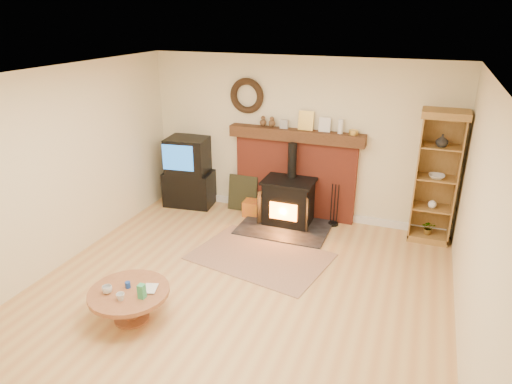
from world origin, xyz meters
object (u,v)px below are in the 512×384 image
at_px(wood_stove, 288,203).
at_px(tv_unit, 189,173).
at_px(curio_cabinet, 436,177).
at_px(coffee_table, 129,296).

height_order(wood_stove, tv_unit, wood_stove).
bearing_deg(curio_cabinet, wood_stove, -172.54).
relative_size(curio_cabinet, coffee_table, 2.22).
relative_size(wood_stove, curio_cabinet, 0.71).
distance_m(wood_stove, coffee_table, 3.12).
relative_size(wood_stove, coffee_table, 1.58).
xyz_separation_m(wood_stove, curio_cabinet, (2.14, 0.28, 0.62)).
distance_m(tv_unit, curio_cabinet, 4.03).
relative_size(tv_unit, coffee_table, 1.37).
bearing_deg(coffee_table, tv_unit, 106.85).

